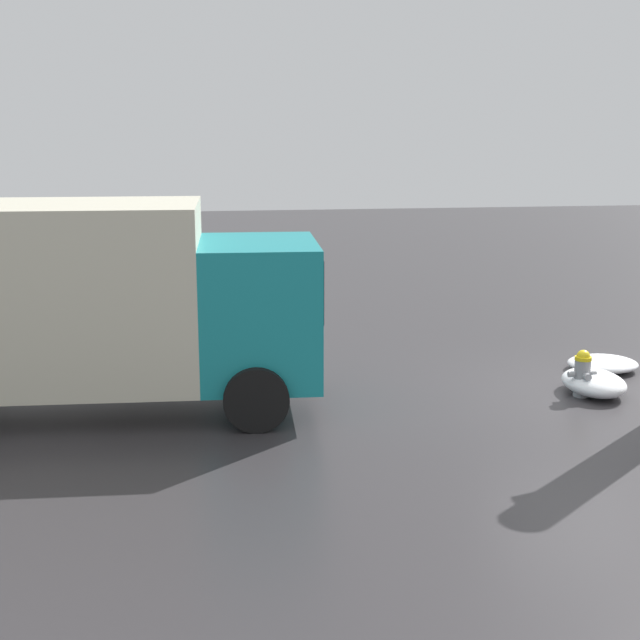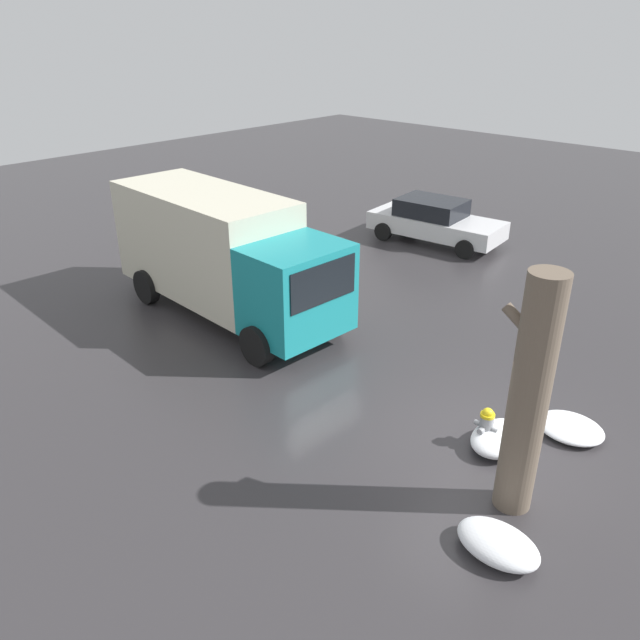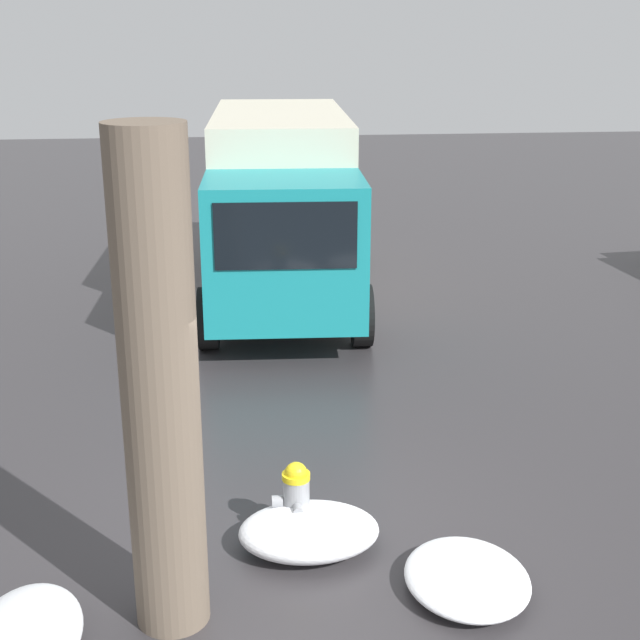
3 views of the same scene
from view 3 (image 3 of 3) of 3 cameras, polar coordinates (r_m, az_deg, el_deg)
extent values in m
plane|color=#333033|center=(8.42, -1.51, -13.57)|extent=(60.00, 60.00, 0.00)
cylinder|color=gray|center=(8.27, -1.53, -11.88)|extent=(0.24, 0.24, 0.57)
cylinder|color=yellow|center=(8.12, -1.55, -9.96)|extent=(0.26, 0.26, 0.06)
sphere|color=yellow|center=(8.10, -1.55, -9.79)|extent=(0.21, 0.21, 0.21)
cylinder|color=gray|center=(8.23, -2.75, -11.52)|extent=(0.11, 0.10, 0.11)
cylinder|color=gray|center=(8.09, -1.43, -12.07)|extent=(0.10, 0.09, 0.09)
cylinder|color=gray|center=(8.39, -1.63, -10.88)|extent=(0.10, 0.09, 0.09)
cylinder|color=#6B5B4C|center=(6.57, -10.19, -4.59)|extent=(0.57, 0.57, 3.86)
cylinder|color=#6B5B4C|center=(6.48, -10.59, 5.14)|extent=(0.65, 0.16, 0.53)
cube|color=teal|center=(12.44, -2.27, 4.48)|extent=(1.78, 2.28, 2.01)
cube|color=black|center=(11.52, -2.21, 5.39)|extent=(0.11, 1.85, 0.88)
cube|color=beige|center=(15.70, -2.56, 8.50)|extent=(5.22, 2.44, 2.57)
cylinder|color=black|center=(12.86, 2.69, 0.30)|extent=(0.91, 0.32, 0.90)
cylinder|color=black|center=(12.82, -7.15, 0.12)|extent=(0.91, 0.32, 0.90)
cylinder|color=black|center=(17.27, 1.10, 5.08)|extent=(0.91, 0.32, 0.90)
cylinder|color=black|center=(17.24, -6.25, 4.95)|extent=(0.91, 0.32, 0.90)
ellipsoid|color=white|center=(8.13, -0.71, -13.37)|extent=(0.91, 1.25, 0.36)
ellipsoid|color=white|center=(7.31, -18.35, -18.63)|extent=(1.21, 0.83, 0.34)
ellipsoid|color=white|center=(7.75, 9.39, -15.97)|extent=(1.19, 1.03, 0.23)
camera|label=1|loc=(17.59, -49.85, 11.07)|focal=50.00mm
camera|label=2|loc=(8.91, -80.75, 19.01)|focal=35.00mm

